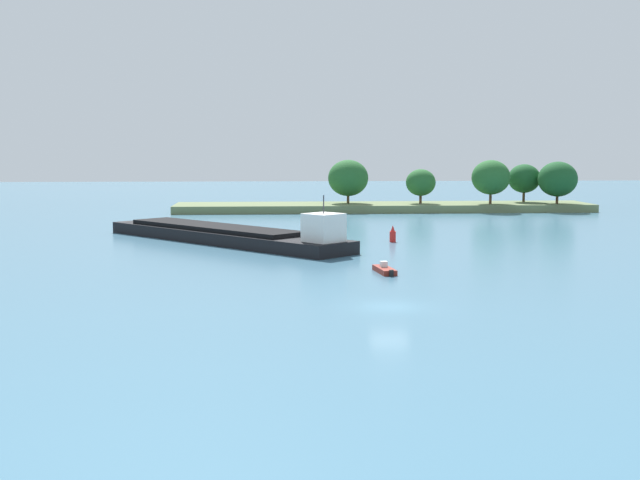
{
  "coord_description": "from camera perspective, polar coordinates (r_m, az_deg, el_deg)",
  "views": [
    {
      "loc": [
        -7.97,
        -53.13,
        10.65
      ],
      "look_at": [
        -2.9,
        28.93,
        1.2
      ],
      "focal_mm": 45.58,
      "sensor_mm": 36.0,
      "label": 1
    }
  ],
  "objects": [
    {
      "name": "treeline_island",
      "position": [
        136.73,
        7.37,
        3.31
      ],
      "size": [
        69.17,
        11.19,
        8.51
      ],
      "color": "#66754C",
      "rests_on": "ground"
    },
    {
      "name": "cargo_barge",
      "position": [
        90.96,
        -6.57,
        0.41
      ],
      "size": [
        28.52,
        30.34,
        5.95
      ],
      "color": "black",
      "rests_on": "ground"
    },
    {
      "name": "channel_buoy_red",
      "position": [
        91.66,
        5.13,
        0.37
      ],
      "size": [
        0.7,
        0.7,
        1.9
      ],
      "color": "red",
      "rests_on": "ground"
    },
    {
      "name": "fishing_skiff",
      "position": [
        69.17,
        4.56,
        -2.1
      ],
      "size": [
        1.66,
        4.22,
        0.96
      ],
      "color": "maroon",
      "rests_on": "ground"
    },
    {
      "name": "ground_plane",
      "position": [
        54.77,
        4.92,
        -4.68
      ],
      "size": [
        400.0,
        400.0,
        0.0
      ],
      "primitive_type": "plane",
      "color": "teal"
    }
  ]
}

